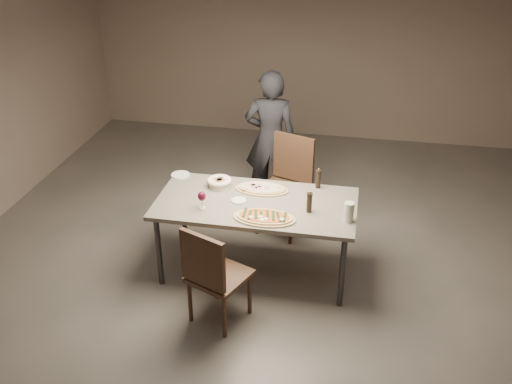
% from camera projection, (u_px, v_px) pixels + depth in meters
% --- Properties ---
extents(room, '(7.00, 7.00, 7.00)m').
position_uv_depth(room, '(256.00, 135.00, 4.82)').
color(room, '#605953').
rests_on(room, ground).
extents(dining_table, '(1.80, 0.90, 0.75)m').
position_uv_depth(dining_table, '(256.00, 207.00, 5.15)').
color(dining_table, slate).
rests_on(dining_table, ground).
extents(zucchini_pizza, '(0.54, 0.30, 0.05)m').
position_uv_depth(zucchini_pizza, '(264.00, 217.00, 4.85)').
color(zucchini_pizza, tan).
rests_on(zucchini_pizza, dining_table).
extents(ham_pizza, '(0.50, 0.28, 0.04)m').
position_uv_depth(ham_pizza, '(262.00, 189.00, 5.31)').
color(ham_pizza, tan).
rests_on(ham_pizza, dining_table).
extents(bread_basket, '(0.23, 0.23, 0.08)m').
position_uv_depth(bread_basket, '(219.00, 182.00, 5.36)').
color(bread_basket, beige).
rests_on(bread_basket, dining_table).
extents(oil_dish, '(0.14, 0.14, 0.02)m').
position_uv_depth(oil_dish, '(239.00, 200.00, 5.13)').
color(oil_dish, white).
rests_on(oil_dish, dining_table).
extents(pepper_mill_left, '(0.05, 0.05, 0.21)m').
position_uv_depth(pepper_mill_left, '(309.00, 202.00, 4.92)').
color(pepper_mill_left, black).
rests_on(pepper_mill_left, dining_table).
extents(pepper_mill_right, '(0.05, 0.05, 0.20)m').
position_uv_depth(pepper_mill_right, '(318.00, 179.00, 5.32)').
color(pepper_mill_right, black).
rests_on(pepper_mill_right, dining_table).
extents(carafe, '(0.08, 0.08, 0.18)m').
position_uv_depth(carafe, '(349.00, 212.00, 4.79)').
color(carafe, silver).
rests_on(carafe, dining_table).
extents(wine_glass, '(0.07, 0.07, 0.16)m').
position_uv_depth(wine_glass, '(202.00, 197.00, 4.97)').
color(wine_glass, silver).
rests_on(wine_glass, dining_table).
extents(side_plate, '(0.18, 0.18, 0.01)m').
position_uv_depth(side_plate, '(180.00, 175.00, 5.59)').
color(side_plate, white).
rests_on(side_plate, dining_table).
extents(chair_near, '(0.57, 0.57, 0.92)m').
position_uv_depth(chair_near, '(212.00, 272.00, 4.58)').
color(chair_near, '#3F281A').
rests_on(chair_near, ground).
extents(chair_far, '(0.61, 0.61, 1.01)m').
position_uv_depth(chair_far, '(288.00, 179.00, 5.92)').
color(chair_far, '#3F281A').
rests_on(chair_far, ground).
extents(diner, '(0.60, 0.42, 1.57)m').
position_uv_depth(diner, '(270.00, 139.00, 6.30)').
color(diner, black).
rests_on(diner, ground).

